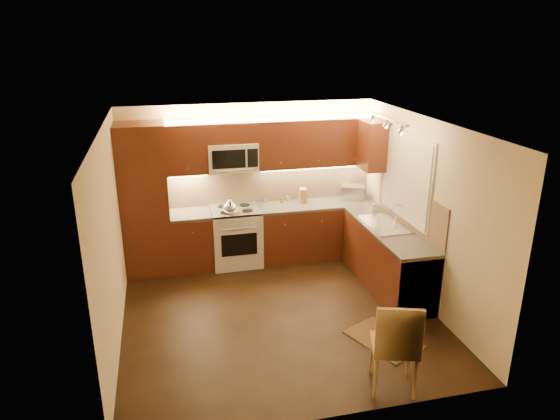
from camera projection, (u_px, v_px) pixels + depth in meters
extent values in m
cube|color=black|center=(279.00, 313.00, 6.78)|extent=(4.00, 4.00, 0.01)
cube|color=beige|center=(278.00, 125.00, 5.95)|extent=(4.00, 4.00, 0.01)
cube|color=beige|center=(250.00, 182.00, 8.20)|extent=(4.00, 0.01, 2.50)
cube|color=beige|center=(330.00, 304.00, 4.53)|extent=(4.00, 0.01, 2.50)
cube|color=beige|center=(111.00, 239.00, 5.93)|extent=(0.01, 4.00, 2.50)
cube|color=beige|center=(425.00, 213.00, 6.80)|extent=(0.01, 4.00, 2.50)
cube|color=#471C0F|center=(145.00, 201.00, 7.60)|extent=(0.70, 0.60, 2.30)
cube|color=#471C0F|center=(192.00, 241.00, 7.98)|extent=(0.62, 0.60, 0.86)
cube|color=#32302D|center=(190.00, 214.00, 7.83)|extent=(0.62, 0.60, 0.04)
cube|color=#471C0F|center=(316.00, 230.00, 8.42)|extent=(1.92, 0.60, 0.86)
cube|color=#32302D|center=(317.00, 204.00, 8.27)|extent=(1.92, 0.60, 0.04)
cube|color=#471C0F|center=(387.00, 259.00, 7.37)|extent=(0.60, 2.00, 0.86)
cube|color=#32302D|center=(389.00, 230.00, 7.22)|extent=(0.60, 2.00, 0.04)
cube|color=silver|center=(409.00, 280.00, 6.73)|extent=(0.58, 0.60, 0.84)
cube|color=tan|center=(272.00, 183.00, 8.28)|extent=(3.30, 0.02, 0.60)
cube|color=tan|center=(410.00, 207.00, 7.18)|extent=(0.02, 2.00, 0.60)
cube|color=#471C0F|center=(186.00, 149.00, 7.62)|extent=(0.62, 0.35, 0.75)
cube|color=#471C0F|center=(316.00, 142.00, 8.06)|extent=(1.92, 0.35, 0.75)
cube|color=#471C0F|center=(231.00, 132.00, 7.69)|extent=(0.76, 0.35, 0.31)
cube|color=#471C0F|center=(373.00, 145.00, 7.84)|extent=(0.35, 0.50, 0.75)
cube|color=silver|center=(407.00, 177.00, 7.18)|extent=(0.03, 1.44, 1.24)
cube|color=silver|center=(406.00, 177.00, 7.18)|extent=(0.02, 1.36, 1.16)
cube|color=silver|center=(387.00, 118.00, 6.67)|extent=(0.04, 1.20, 0.03)
cube|color=silver|center=(353.00, 192.00, 8.48)|extent=(0.45, 0.41, 0.22)
cube|color=#A6774A|center=(303.00, 195.00, 8.28)|extent=(0.13, 0.18, 0.23)
cylinder|color=silver|center=(267.00, 200.00, 8.30)|extent=(0.06, 0.06, 0.08)
cylinder|color=brown|center=(282.00, 200.00, 8.28)|extent=(0.06, 0.06, 0.09)
cylinder|color=silver|center=(265.00, 201.00, 8.25)|extent=(0.06, 0.06, 0.09)
cylinder|color=#A68B31|center=(288.00, 199.00, 8.34)|extent=(0.06, 0.06, 0.09)
imported|color=silver|center=(375.00, 206.00, 7.89)|extent=(0.09, 0.09, 0.17)
cube|color=black|center=(384.00, 339.00, 6.19)|extent=(0.88, 1.02, 0.01)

